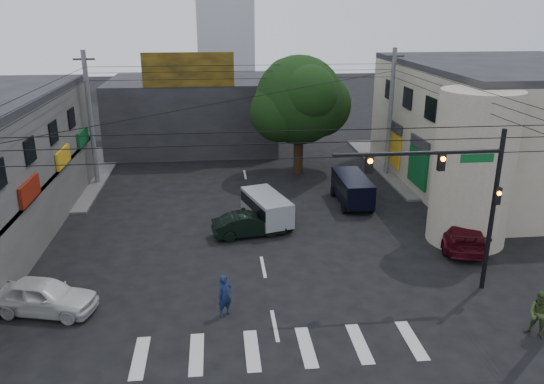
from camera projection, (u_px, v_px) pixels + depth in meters
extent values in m
plane|color=black|center=(267.00, 288.00, 23.57)|extent=(160.00, 160.00, 0.00)
cube|color=#514F4C|center=(469.00, 163.00, 42.26)|extent=(16.00, 16.00, 0.15)
cube|color=gray|center=(510.00, 128.00, 36.27)|extent=(14.00, 18.00, 8.00)
cylinder|color=gray|center=(473.00, 169.00, 27.12)|extent=(4.00, 4.00, 8.00)
cube|color=#232326|center=(193.00, 113.00, 46.60)|extent=(14.00, 10.00, 6.00)
cube|color=olive|center=(188.00, 70.00, 40.59)|extent=(7.00, 0.30, 2.60)
cylinder|color=black|center=(298.00, 145.00, 39.21)|extent=(0.70, 0.70, 4.40)
sphere|color=black|center=(299.00, 100.00, 38.13)|extent=(6.40, 6.40, 6.40)
cylinder|color=black|center=(493.00, 212.00, 22.40)|extent=(0.20, 0.20, 7.20)
cylinder|color=black|center=(418.00, 153.00, 21.16)|extent=(7.00, 0.14, 0.14)
cube|color=black|center=(441.00, 162.00, 21.40)|extent=(0.28, 0.22, 0.75)
cube|color=black|center=(369.00, 164.00, 21.09)|extent=(0.28, 0.22, 0.75)
sphere|color=orange|center=(443.00, 159.00, 21.21)|extent=(0.20, 0.20, 0.20)
sphere|color=orange|center=(370.00, 161.00, 20.91)|extent=(0.20, 0.20, 0.20)
cube|color=#0B5122|center=(477.00, 158.00, 21.51)|extent=(1.40, 0.06, 0.35)
cylinder|color=#59595B|center=(91.00, 119.00, 36.03)|extent=(0.32, 0.32, 9.20)
cylinder|color=#59595B|center=(390.00, 113.00, 38.14)|extent=(0.32, 0.32, 9.20)
imported|color=black|center=(249.00, 224.00, 28.78)|extent=(2.66, 4.37, 1.29)
imported|color=silver|center=(44.00, 296.00, 21.47)|extent=(3.77, 5.11, 1.46)
imported|color=#440912|center=(460.00, 230.00, 27.76)|extent=(4.80, 6.45, 1.56)
imported|color=#132043|center=(225.00, 296.00, 21.21)|extent=(1.01, 0.99, 1.76)
imported|color=#384A22|center=(540.00, 315.00, 19.79)|extent=(1.62, 1.62, 1.88)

